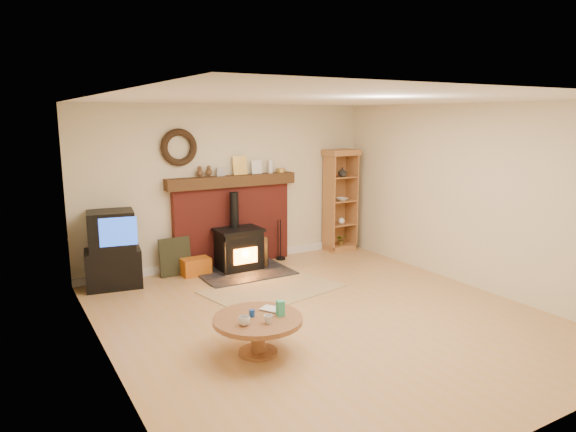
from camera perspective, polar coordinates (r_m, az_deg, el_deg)
ground at (r=6.41m, az=4.01°, el=-11.11°), size 5.50×5.50×0.00m
room_shell at (r=6.05m, az=3.58°, el=4.39°), size 5.02×5.52×2.61m
chimney_breast at (r=8.43m, az=-6.18°, el=-0.06°), size 2.20×0.22×1.78m
wood_stove at (r=8.16m, az=-5.38°, el=-3.85°), size 1.40×1.00×1.24m
area_rug at (r=7.35m, az=-1.80°, el=-8.10°), size 1.99×1.56×0.01m
tv_unit at (r=7.73m, az=-18.92°, el=-3.69°), size 0.83×0.64×1.11m
curio_cabinet at (r=9.34m, az=5.74°, el=1.76°), size 0.59×0.42×1.83m
firelog_box at (r=8.08m, az=-10.20°, el=-5.56°), size 0.43×0.27×0.27m
leaning_painting at (r=8.09m, az=-12.41°, el=-4.44°), size 0.49×0.13×0.59m
fire_tools at (r=8.80m, az=-0.86°, el=-4.19°), size 0.16×0.16×0.70m
coffee_table at (r=5.37m, az=-3.35°, el=-11.92°), size 0.93×0.93×0.56m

